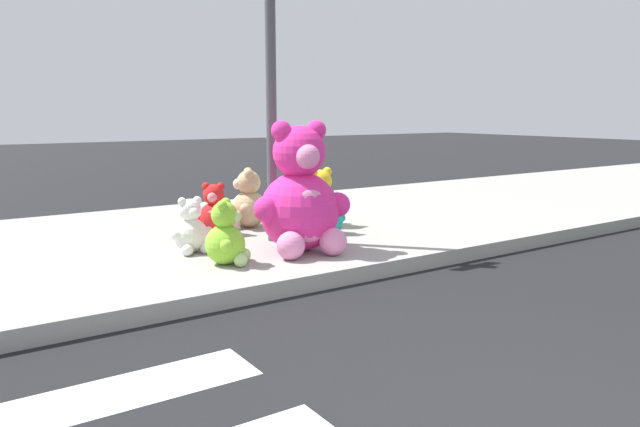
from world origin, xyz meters
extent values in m
cube|color=#9E9B93|center=(0.00, 5.20, 0.07)|extent=(28.00, 4.40, 0.15)
cylinder|color=#4C4C51|center=(1.00, 4.40, 1.75)|extent=(0.11, 0.11, 3.20)
sphere|color=#F22D93|center=(0.99, 3.85, 0.54)|extent=(0.79, 0.79, 0.79)
ellipsoid|color=pink|center=(0.94, 3.57, 0.54)|extent=(0.46, 0.25, 0.51)
sphere|color=#F22D93|center=(0.99, 3.85, 1.13)|extent=(0.52, 0.52, 0.52)
sphere|color=pink|center=(0.95, 3.63, 1.10)|extent=(0.24, 0.24, 0.24)
sphere|color=#F22D93|center=(1.17, 3.82, 1.33)|extent=(0.20, 0.20, 0.20)
sphere|color=#F22D93|center=(1.34, 3.68, 0.60)|extent=(0.25, 0.25, 0.25)
sphere|color=pink|center=(1.14, 3.48, 0.29)|extent=(0.27, 0.27, 0.27)
sphere|color=#F22D93|center=(0.82, 3.88, 1.33)|extent=(0.20, 0.20, 0.20)
sphere|color=#F22D93|center=(0.61, 3.82, 0.60)|extent=(0.25, 0.25, 0.25)
sphere|color=pink|center=(0.72, 3.56, 0.29)|extent=(0.27, 0.27, 0.27)
sphere|color=white|center=(0.07, 4.38, 0.32)|extent=(0.34, 0.34, 0.34)
ellipsoid|color=white|center=(0.07, 4.26, 0.32)|extent=(0.19, 0.08, 0.22)
sphere|color=white|center=(0.07, 4.38, 0.57)|extent=(0.22, 0.22, 0.22)
sphere|color=white|center=(0.07, 4.29, 0.56)|extent=(0.10, 0.10, 0.10)
sphere|color=white|center=(0.15, 4.38, 0.66)|extent=(0.08, 0.08, 0.08)
sphere|color=white|center=(0.23, 4.34, 0.34)|extent=(0.11, 0.11, 0.11)
sphere|color=white|center=(0.16, 4.24, 0.21)|extent=(0.12, 0.12, 0.12)
sphere|color=white|center=(-0.01, 4.39, 0.66)|extent=(0.08, 0.08, 0.08)
sphere|color=white|center=(-0.09, 4.35, 0.34)|extent=(0.11, 0.11, 0.11)
sphere|color=white|center=(-0.03, 4.24, 0.21)|extent=(0.12, 0.12, 0.12)
sphere|color=yellow|center=(1.88, 4.81, 0.37)|extent=(0.43, 0.43, 0.43)
ellipsoid|color=#F0DB80|center=(1.89, 4.96, 0.37)|extent=(0.24, 0.11, 0.28)
sphere|color=yellow|center=(1.88, 4.81, 0.69)|extent=(0.28, 0.28, 0.28)
sphere|color=#F0DB80|center=(1.89, 4.93, 0.67)|extent=(0.13, 0.13, 0.13)
sphere|color=yellow|center=(1.78, 4.81, 0.80)|extent=(0.11, 0.11, 0.11)
sphere|color=yellow|center=(1.68, 4.87, 0.40)|extent=(0.14, 0.14, 0.14)
sphere|color=#F0DB80|center=(1.77, 5.00, 0.22)|extent=(0.15, 0.15, 0.15)
sphere|color=yellow|center=(1.98, 4.80, 0.80)|extent=(0.11, 0.11, 0.11)
sphere|color=yellow|center=(2.09, 4.85, 0.40)|extent=(0.14, 0.14, 0.14)
sphere|color=#F0DB80|center=(2.01, 4.98, 0.22)|extent=(0.15, 0.15, 0.15)
sphere|color=teal|center=(1.71, 4.35, 0.30)|extent=(0.29, 0.29, 0.29)
ellipsoid|color=#7BBFBC|center=(1.75, 4.45, 0.30)|extent=(0.17, 0.12, 0.19)
sphere|color=teal|center=(1.71, 4.35, 0.52)|extent=(0.19, 0.19, 0.19)
sphere|color=#7BBFBC|center=(1.75, 4.43, 0.51)|extent=(0.09, 0.09, 0.09)
sphere|color=teal|center=(1.65, 4.38, 0.59)|extent=(0.07, 0.07, 0.07)
sphere|color=teal|center=(1.60, 4.44, 0.32)|extent=(0.09, 0.09, 0.09)
sphere|color=#7BBFBC|center=(1.69, 4.50, 0.20)|extent=(0.10, 0.10, 0.10)
sphere|color=teal|center=(1.78, 4.33, 0.59)|extent=(0.07, 0.07, 0.07)
sphere|color=teal|center=(1.86, 4.33, 0.32)|extent=(0.09, 0.09, 0.09)
sphere|color=#7BBFBC|center=(1.84, 4.44, 0.20)|extent=(0.10, 0.10, 0.10)
sphere|color=red|center=(0.62, 5.06, 0.33)|extent=(0.36, 0.36, 0.36)
ellipsoid|color=#DB7B7B|center=(0.55, 4.95, 0.33)|extent=(0.21, 0.17, 0.23)
sphere|color=red|center=(0.62, 5.06, 0.60)|extent=(0.24, 0.24, 0.24)
sphere|color=#DB7B7B|center=(0.56, 4.97, 0.58)|extent=(0.11, 0.11, 0.11)
sphere|color=red|center=(0.69, 5.01, 0.69)|extent=(0.09, 0.09, 0.09)
sphere|color=red|center=(0.74, 4.93, 0.36)|extent=(0.11, 0.11, 0.11)
sphere|color=#DB7B7B|center=(0.62, 4.87, 0.21)|extent=(0.12, 0.12, 0.12)
sphere|color=red|center=(0.55, 5.10, 0.69)|extent=(0.09, 0.09, 0.09)
sphere|color=red|center=(0.45, 5.11, 0.36)|extent=(0.11, 0.11, 0.11)
sphere|color=#DB7B7B|center=(0.45, 4.98, 0.21)|extent=(0.12, 0.12, 0.12)
sphere|color=tan|center=(1.14, 5.22, 0.37)|extent=(0.43, 0.43, 0.43)
ellipsoid|color=beige|center=(1.00, 5.28, 0.37)|extent=(0.18, 0.26, 0.28)
sphere|color=tan|center=(1.14, 5.22, 0.69)|extent=(0.28, 0.28, 0.28)
sphere|color=beige|center=(1.03, 5.27, 0.67)|extent=(0.13, 0.13, 0.13)
sphere|color=tan|center=(1.10, 5.13, 0.80)|extent=(0.11, 0.11, 0.11)
sphere|color=tan|center=(1.00, 5.05, 0.40)|extent=(0.14, 0.14, 0.14)
sphere|color=beige|center=(0.92, 5.19, 0.22)|extent=(0.15, 0.15, 0.15)
sphere|color=tan|center=(1.18, 5.31, 0.80)|extent=(0.11, 0.11, 0.11)
sphere|color=tan|center=(1.17, 5.43, 0.40)|extent=(0.14, 0.14, 0.14)
sphere|color=beige|center=(1.02, 5.40, 0.22)|extent=(0.15, 0.15, 0.15)
sphere|color=#8CD133|center=(0.14, 3.76, 0.33)|extent=(0.37, 0.37, 0.37)
ellipsoid|color=#B8DE87|center=(0.25, 3.68, 0.33)|extent=(0.18, 0.21, 0.24)
sphere|color=#8CD133|center=(0.14, 3.76, 0.60)|extent=(0.24, 0.24, 0.24)
sphere|color=#B8DE87|center=(0.23, 3.70, 0.59)|extent=(0.11, 0.11, 0.11)
sphere|color=#8CD133|center=(0.19, 3.83, 0.70)|extent=(0.09, 0.09, 0.09)
sphere|color=#8CD133|center=(0.28, 3.87, 0.36)|extent=(0.11, 0.11, 0.11)
sphere|color=#B8DE87|center=(0.33, 3.75, 0.21)|extent=(0.13, 0.13, 0.13)
sphere|color=#8CD133|center=(0.10, 3.69, 0.70)|extent=(0.09, 0.09, 0.09)
sphere|color=#8CD133|center=(0.08, 3.59, 0.36)|extent=(0.11, 0.11, 0.11)
sphere|color=#B8DE87|center=(0.21, 3.59, 0.21)|extent=(0.13, 0.13, 0.13)
camera|label=1|loc=(-2.08, -1.10, 1.52)|focal=33.61mm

